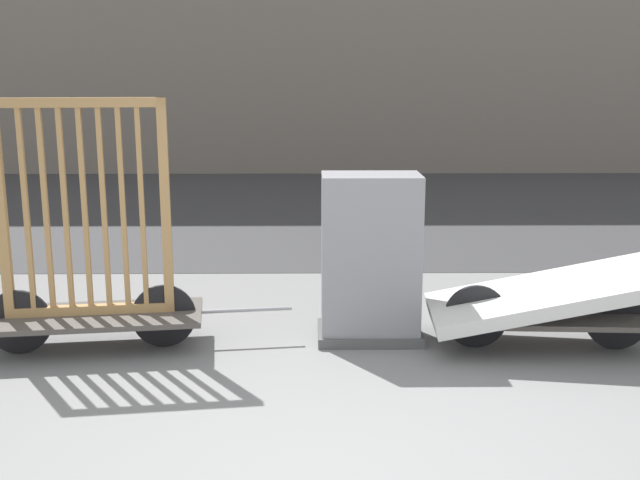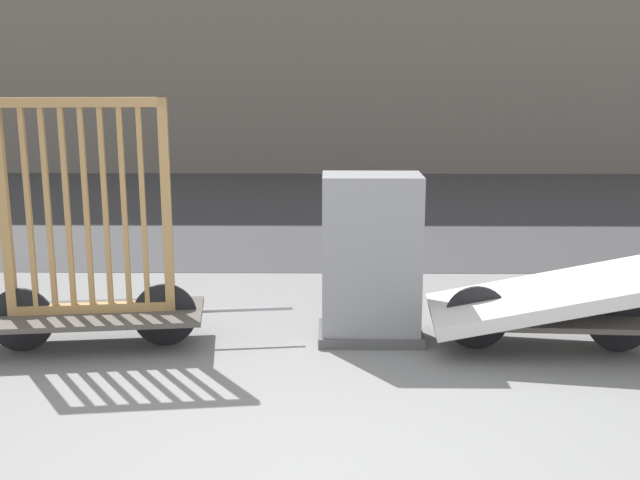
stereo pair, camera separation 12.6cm
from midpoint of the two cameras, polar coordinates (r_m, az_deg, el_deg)
road_strip at (r=12.05m, az=0.67°, el=2.58°), size 56.00×8.40×0.01m
bike_cart_with_bedframe at (r=5.87m, az=-16.44°, el=-2.20°), size 2.37×0.87×1.90m
bike_cart_with_mattress at (r=5.93m, az=17.68°, el=-4.47°), size 2.43×0.98×0.67m
utility_cabinet at (r=5.85m, az=4.52°, el=-1.81°), size 0.82×0.53×1.31m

